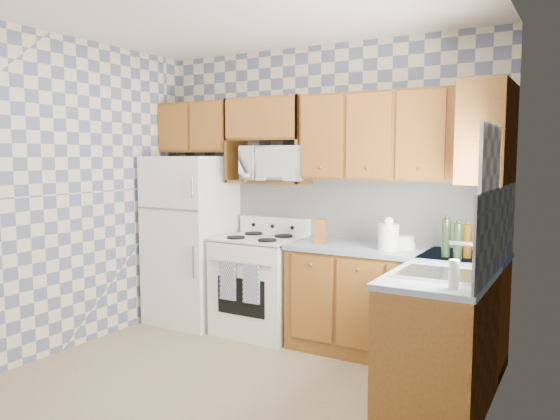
{
  "coord_description": "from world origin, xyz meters",
  "views": [
    {
      "loc": [
        2.23,
        -3.04,
        1.69
      ],
      "look_at": [
        0.05,
        0.75,
        1.25
      ],
      "focal_mm": 35.0,
      "sensor_mm": 36.0,
      "label": 1
    }
  ],
  "objects_px": {
    "refrigerator": "(191,239)",
    "electric_kettle": "(389,237)",
    "microwave": "(275,163)",
    "stove_body": "(260,286)"
  },
  "relations": [
    {
      "from": "stove_body",
      "to": "electric_kettle",
      "type": "bearing_deg",
      "value": -3.21
    },
    {
      "from": "microwave",
      "to": "electric_kettle",
      "type": "bearing_deg",
      "value": -23.4
    },
    {
      "from": "stove_body",
      "to": "microwave",
      "type": "distance_m",
      "value": 1.17
    },
    {
      "from": "refrigerator",
      "to": "stove_body",
      "type": "distance_m",
      "value": 0.89
    },
    {
      "from": "electric_kettle",
      "to": "stove_body",
      "type": "bearing_deg",
      "value": 176.79
    },
    {
      "from": "microwave",
      "to": "electric_kettle",
      "type": "xyz_separation_m",
      "value": [
        1.17,
        -0.17,
        -0.59
      ]
    },
    {
      "from": "refrigerator",
      "to": "microwave",
      "type": "height_order",
      "value": "microwave"
    },
    {
      "from": "refrigerator",
      "to": "electric_kettle",
      "type": "relative_size",
      "value": 7.86
    },
    {
      "from": "electric_kettle",
      "to": "microwave",
      "type": "bearing_deg",
      "value": 171.68
    },
    {
      "from": "microwave",
      "to": "electric_kettle",
      "type": "relative_size",
      "value": 2.77
    }
  ]
}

